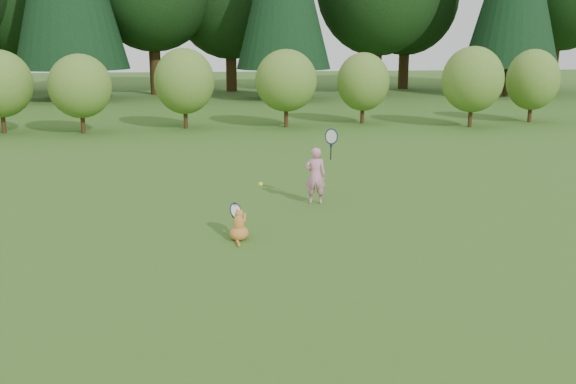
{
  "coord_description": "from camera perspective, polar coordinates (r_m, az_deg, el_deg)",
  "views": [
    {
      "loc": [
        -0.98,
        -8.52,
        2.97
      ],
      "look_at": [
        0.2,
        0.8,
        0.7
      ],
      "focal_mm": 40.0,
      "sensor_mm": 36.0,
      "label": 1
    }
  ],
  "objects": [
    {
      "name": "shrub_row",
      "position": [
        21.6,
        -4.66,
        9.36
      ],
      "size": [
        28.0,
        3.0,
        2.8
      ],
      "primitive_type": null,
      "color": "#4B7223",
      "rests_on": "ground"
    },
    {
      "name": "tennis_ball",
      "position": [
        9.27,
        -2.46,
        0.7
      ],
      "size": [
        0.07,
        0.07,
        0.07
      ],
      "color": "#B0D719",
      "rests_on": "ground"
    },
    {
      "name": "child",
      "position": [
        11.68,
        2.5,
        1.58
      ],
      "size": [
        0.59,
        0.37,
        1.56
      ],
      "rotation": [
        0.0,
        0.0,
        2.99
      ],
      "color": "pink",
      "rests_on": "ground"
    },
    {
      "name": "ground",
      "position": [
        9.07,
        -0.62,
        -5.52
      ],
      "size": [
        100.0,
        100.0,
        0.0
      ],
      "primitive_type": "plane",
      "color": "#2B5217",
      "rests_on": "ground"
    },
    {
      "name": "cat",
      "position": [
        9.67,
        -4.39,
        -2.82
      ],
      "size": [
        0.46,
        0.74,
        0.64
      ],
      "rotation": [
        0.0,
        0.0,
        -0.36
      ],
      "color": "#BF6424",
      "rests_on": "ground"
    }
  ]
}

